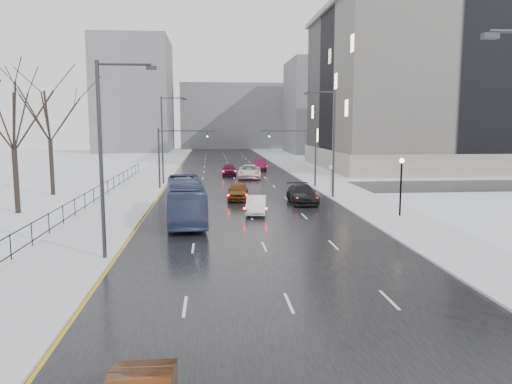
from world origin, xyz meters
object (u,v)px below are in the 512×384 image
object	(u,v)px
streetlight_l_far	(164,136)
sedan_center_far	(229,170)
mast_signal_left	(169,151)
sedan_right_far	(302,194)
bus	(185,200)
tree_park_e	(53,196)
sedan_center_near	(238,191)
streetlight_r_mid	(332,138)
sedan_right_near	(256,205)
tree_park_d	(18,214)
sedan_right_cross	(249,172)
mast_signal_right	(306,150)
no_uturn_sign	(331,170)
sedan_right_distant	(260,165)
lamppost_r_mid	(401,178)
streetlight_l_near	(105,150)

from	to	relation	value
streetlight_l_far	sedan_center_far	bearing A→B (deg)	51.28
mast_signal_left	sedan_right_far	bearing A→B (deg)	-40.91
bus	sedan_right_far	world-z (taller)	bus
tree_park_e	sedan_right_far	bearing A→B (deg)	-16.08
sedan_center_near	bus	bearing A→B (deg)	-109.96
streetlight_r_mid	mast_signal_left	world-z (taller)	streetlight_r_mid
sedan_center_near	sedan_right_near	xyz separation A→B (m)	(1.00, -7.33, -0.10)
streetlight_r_mid	sedan_right_far	bearing A→B (deg)	-139.59
tree_park_d	sedan_right_cross	size ratio (longest dim) A/B	2.02
bus	sedan_center_far	bearing A→B (deg)	77.78
sedan_right_near	tree_park_d	bearing A→B (deg)	-177.77
mast_signal_right	no_uturn_sign	xyz separation A→B (m)	(1.87, -4.00, -1.81)
streetlight_r_mid	sedan_right_far	distance (m)	6.33
sedan_right_far	sedan_center_far	bearing A→B (deg)	102.52
mast_signal_left	sedan_center_near	xyz separation A→B (m)	(6.83, -8.27, -3.27)
tree_park_d	sedan_right_distant	distance (m)	41.72
mast_signal_left	sedan_right_near	size ratio (longest dim) A/B	1.54
sedan_right_cross	sedan_right_distant	bearing A→B (deg)	82.24
mast_signal_right	lamppost_r_mid	bearing A→B (deg)	-78.46
streetlight_r_mid	mast_signal_left	xyz separation A→B (m)	(-15.49, 8.00, -1.51)
bus	sedan_right_cross	xyz separation A→B (m)	(6.73, 27.57, -0.63)
tree_park_d	bus	world-z (taller)	tree_park_d
sedan_center_near	sedan_right_cross	bearing A→B (deg)	86.43
no_uturn_sign	sedan_right_near	size ratio (longest dim) A/B	0.64
lamppost_r_mid	sedan_right_far	bearing A→B (deg)	129.35
streetlight_l_near	tree_park_d	bearing A→B (deg)	124.53
tree_park_e	sedan_right_near	world-z (taller)	tree_park_e
streetlight_l_far	streetlight_r_mid	bearing A→B (deg)	-36.30
mast_signal_left	sedan_right_cross	bearing A→B (deg)	46.29
streetlight_l_near	sedan_right_cross	distance (m)	39.30
tree_park_e	no_uturn_sign	xyz separation A→B (m)	(27.40, 0.00, 2.30)
sedan_right_cross	streetlight_l_near	bearing A→B (deg)	-100.24
sedan_center_far	sedan_right_cross	bearing A→B (deg)	-56.09
tree_park_d	streetlight_l_far	distance (m)	21.17
sedan_right_near	sedan_center_far	distance (m)	29.18
mast_signal_left	bus	distance (m)	18.24
sedan_right_cross	mast_signal_right	bearing A→B (deg)	-56.11
tree_park_d	sedan_center_far	xyz separation A→B (m)	(17.30, 27.56, 0.83)
streetlight_l_near	sedan_center_far	xyz separation A→B (m)	(7.67, 41.56, -4.79)
streetlight_r_mid	sedan_center_far	world-z (taller)	streetlight_r_mid
sedan_right_cross	sedan_center_far	bearing A→B (deg)	126.81
streetlight_l_near	streetlight_l_far	xyz separation A→B (m)	(0.00, 32.00, 0.00)
tree_park_e	no_uturn_sign	bearing A→B (deg)	0.00
streetlight_l_far	sedan_right_near	xyz separation A→B (m)	(8.67, -19.60, -4.88)
bus	streetlight_l_near	bearing A→B (deg)	-112.84
sedan_center_far	sedan_right_distant	world-z (taller)	sedan_right_distant
streetlight_r_mid	streetlight_l_far	size ratio (longest dim) A/B	1.00
streetlight_l_near	sedan_center_near	world-z (taller)	streetlight_l_near
no_uturn_sign	sedan_right_cross	bearing A→B (deg)	117.98
tree_park_d	sedan_right_cross	bearing A→B (deg)	50.20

